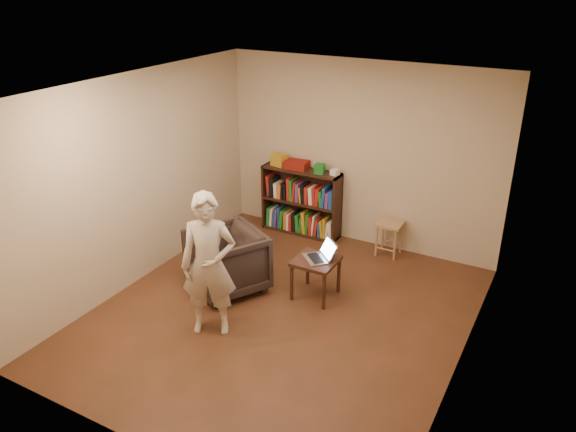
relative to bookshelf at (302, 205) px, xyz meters
The scene contains 15 objects.
floor 2.29m from the bookshelf, 68.48° to the right, with size 4.50×4.50×0.00m, color #422A15.
ceiling 3.12m from the bookshelf, 68.48° to the right, with size 4.50×4.50×0.00m, color white.
wall_back 1.20m from the bookshelf, 10.70° to the left, with size 4.00×4.00×0.00m, color beige.
wall_left 2.55m from the bookshelf, 119.29° to the right, with size 4.50×4.50×0.00m, color beige.
wall_right 3.62m from the bookshelf, 36.54° to the right, with size 4.50×4.50×0.00m, color beige.
bookshelf is the anchor object (origin of this frame).
box_yellow 0.75m from the bookshelf, behind, with size 0.21×0.16×0.17m, color gold.
red_cloth 0.62m from the bookshelf, behind, with size 0.33×0.24×0.11m, color maroon.
box_green 0.70m from the bookshelf, ahead, with size 0.13×0.13×0.13m, color #1F7625.
box_white 0.80m from the bookshelf, ahead, with size 0.10×0.10×0.08m, color white.
stool 1.40m from the bookshelf, ahead, with size 0.34×0.34×0.49m.
armchair 1.91m from the bookshelf, 91.31° to the right, with size 0.83×0.85×0.78m, color #302720.
side_table 1.83m from the bookshelf, 57.18° to the right, with size 0.49×0.49×0.50m.
laptop 1.82m from the bookshelf, 55.34° to the right, with size 0.46×0.46×0.22m.
person 2.74m from the bookshelf, 83.72° to the right, with size 0.59×0.39×1.61m, color beige.
Camera 1 is at (2.70, -4.76, 3.67)m, focal length 35.00 mm.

